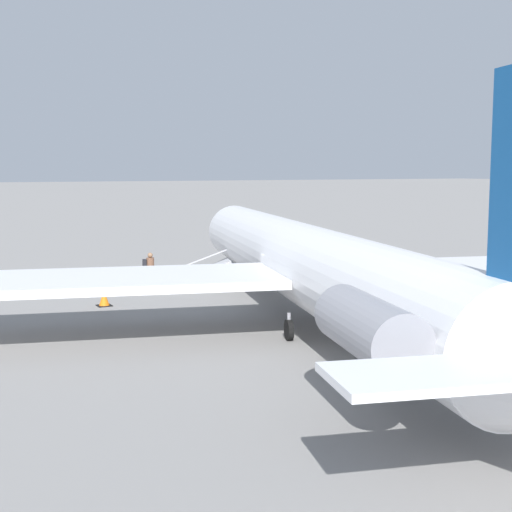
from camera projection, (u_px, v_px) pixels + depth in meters
name	position (u px, v px, depth m)	size (l,w,h in m)	color
ground_plane	(303.00, 321.00, 26.51)	(600.00, 600.00, 0.00)	gray
airplane_main	(312.00, 266.00, 25.22)	(33.75, 26.17, 7.48)	white
boarding_stairs	(174.00, 281.00, 33.61)	(2.06, 4.14, 1.81)	#B2B2B7
passenger	(150.00, 268.00, 33.49)	(0.41, 0.56, 1.74)	#23232D
traffic_cone_near_stairs	(104.00, 299.00, 29.48)	(0.59, 0.59, 0.64)	black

